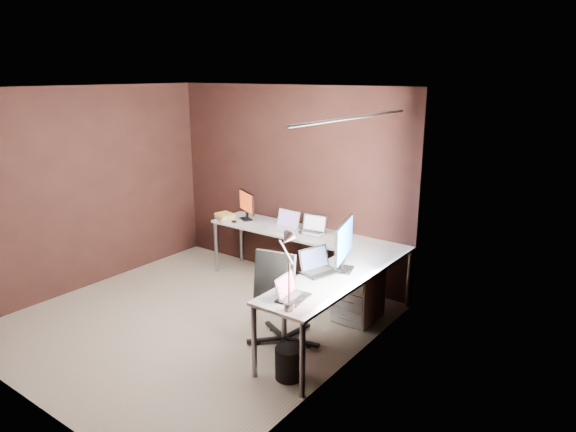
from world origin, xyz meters
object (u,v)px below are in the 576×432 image
Objects in this scene: laptop_silver at (313,229)px; laptop_white at (286,225)px; laptop_black_big at (318,267)px; book_stack at (225,216)px; office_chair at (282,316)px; monitor_left at (247,204)px; laptop_black_small at (291,293)px; wastebasket at (289,363)px; desk_lamp at (287,260)px; drawer_pedestal at (358,293)px; monitor_right at (344,243)px.

laptop_white is at bearing -178.76° from laptop_silver.
laptop_black_big is at bearing -61.77° from laptop_silver.
book_stack is at bearing -179.07° from laptop_silver.
laptop_silver is 1.52m from office_chair.
office_chair reaches higher than laptop_silver.
monitor_left is at bearing 77.20° from laptop_black_big.
wastebasket is at bearing -158.47° from laptop_black_small.
wastebasket is at bearing 126.44° from desk_lamp.
desk_lamp reaches higher than laptop_white.
office_chair reaches higher than laptop_white.
desk_lamp is (0.08, -1.43, 0.84)m from drawer_pedestal.
laptop_black_big reaches higher than drawer_pedestal.
monitor_left is 2.71m from desk_lamp.
laptop_black_big reaches higher than wastebasket.
monitor_left is at bearing 138.42° from wastebasket.
office_chair is (0.91, -1.28, -0.48)m from laptop_white.
monitor_left reaches higher than drawer_pedestal.
laptop_black_small is at bearing 118.39° from wastebasket.
drawer_pedestal is 2.05× the size of wastebasket.
office_chair is (-0.40, -0.49, -0.72)m from monitor_right.
monitor_right is 1.46× the size of laptop_black_big.
laptop_black_big is at bearing 104.40° from wastebasket.
monitor_right reaches higher than laptop_black_small.
office_chair is at bearing -13.12° from monitor_left.
office_chair reaches higher than book_stack.
desk_lamp reaches higher than wastebasket.
monitor_left is 1.23× the size of laptop_black_small.
wastebasket is (0.05, -0.09, -0.63)m from laptop_black_small.
laptop_black_small is 0.50× the size of desk_lamp.
drawer_pedestal is 1.72× the size of laptop_silver.
office_chair reaches higher than wastebasket.
laptop_black_small is 0.98× the size of book_stack.
monitor_left is at bearing 50.95° from monitor_right.
monitor_left is 1.39× the size of wastebasket.
laptop_black_big reaches higher than book_stack.
monitor_right is at bearing -28.33° from laptop_white.
drawer_pedestal is 1.67m from desk_lamp.
office_chair is at bearing -75.87° from laptop_silver.
drawer_pedestal is 0.58× the size of office_chair.
monitor_left is at bearing 173.45° from laptop_silver.
laptop_black_big is 0.89m from desk_lamp.
monitor_left is 0.98× the size of laptop_black_big.
desk_lamp is (0.06, -0.13, 0.37)m from laptop_black_small.
desk_lamp is at bearing -86.68° from drawer_pedestal.
laptop_black_big is 1.00m from wastebasket.
laptop_black_small is 0.39m from desk_lamp.
book_stack reaches higher than drawer_pedestal.
laptop_silver is at bearing 100.33° from office_chair.
desk_lamp reaches higher than drawer_pedestal.
laptop_silver is at bearing 27.74° from monitor_left.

